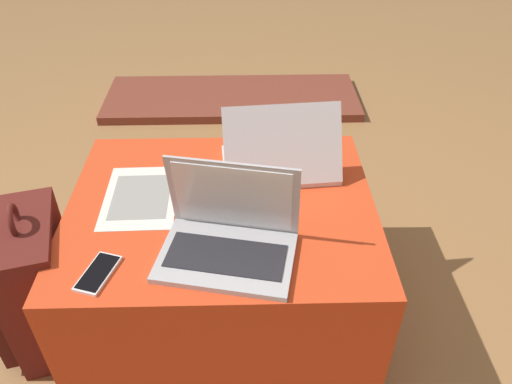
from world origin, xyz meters
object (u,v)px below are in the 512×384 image
laptop_far (280,158)px  backpack (36,287)px  cell_phone (98,273)px  paper_sheet (141,197)px  laptop_near (229,236)px

laptop_far → backpack: laptop_far is taller
cell_phone → paper_sheet: (0.06, 0.30, -0.00)m
backpack → cell_phone: bearing=44.5°
paper_sheet → cell_phone: bearing=-101.7°
laptop_far → backpack: size_ratio=0.71×
backpack → paper_sheet: backpack is taller
cell_phone → backpack: bearing=-13.2°
laptop_near → cell_phone: 0.33m
backpack → paper_sheet: 0.41m
laptop_far → cell_phone: laptop_far is taller
laptop_near → backpack: size_ratio=0.72×
backpack → paper_sheet: (0.31, 0.15, 0.21)m
laptop_near → laptop_far: bearing=78.0°
laptop_far → paper_sheet: laptop_far is taller
laptop_near → laptop_far: laptop_near is taller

